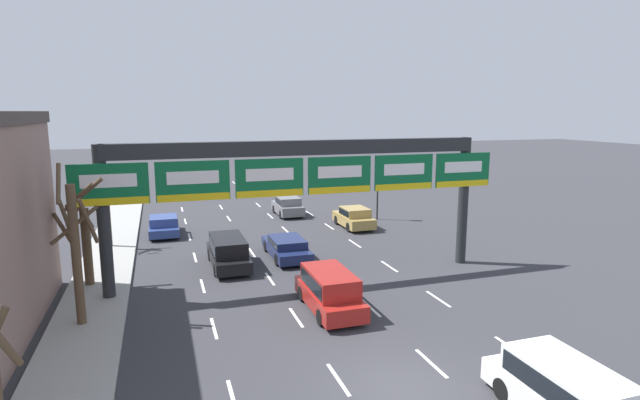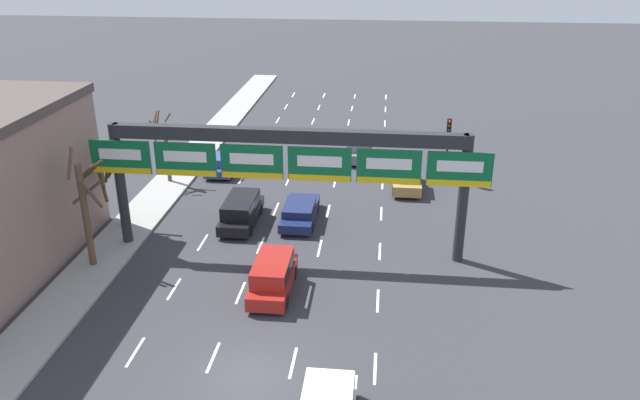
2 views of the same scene
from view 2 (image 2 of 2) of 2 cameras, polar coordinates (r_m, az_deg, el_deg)
name	(u,v)px [view 2 (image 2 of 2)]	position (r m, az deg, el deg)	size (l,w,h in m)	color
ground_plane	(248,376)	(25.49, -6.63, -15.71)	(220.00, 220.00, 0.00)	#333338
sidewalk_left	(14,358)	(28.90, -26.18, -12.85)	(2.80, 110.00, 0.15)	#999993
lane_dashes	(296,227)	(36.77, -2.18, -2.51)	(10.02, 67.00, 0.01)	white
sign_gantry	(286,157)	(31.89, -3.10, 3.90)	(20.63, 0.70, 6.92)	#232628
car_grey	(359,150)	(47.60, 3.61, 4.59)	(1.86, 3.94, 1.51)	slate
car_blue	(223,163)	(45.46, -8.87, 3.34)	(1.95, 4.00, 1.33)	navy
car_gold	(407,179)	(42.29, 7.94, 1.95)	(1.89, 4.11, 1.48)	#A88947
suv_black	(241,209)	(37.19, -7.24, -0.85)	(1.87, 4.87, 1.63)	black
car_navy	(300,211)	(37.30, -1.87, -1.02)	(1.94, 4.90, 1.19)	#19234C
suv_red	(273,274)	(30.08, -4.34, -6.76)	(1.83, 4.52, 1.72)	maroon
traffic_light_near_gantry	(448,137)	(43.54, 11.65, 5.67)	(0.30, 0.35, 4.45)	black
tree_bare_second	(86,207)	(33.32, -20.61, -0.57)	(2.17, 1.96, 6.25)	brown
tree_bare_third	(116,185)	(37.64, -18.12, 1.28)	(1.90, 2.35, 4.88)	brown
tree_bare_furthest	(164,144)	(43.65, -14.07, 5.00)	(1.42, 1.68, 4.87)	brown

